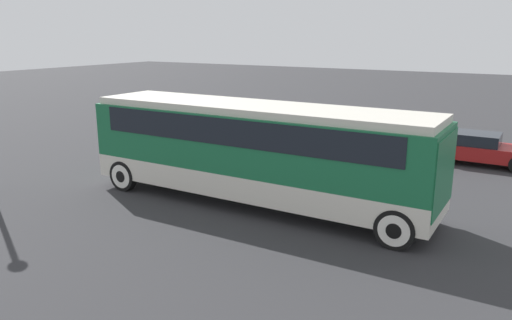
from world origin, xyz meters
TOP-DOWN VIEW (x-y plane):
  - ground_plane at (0.00, 0.00)m, footprint 120.00×120.00m
  - tour_bus at (0.10, -0.00)m, footprint 11.19×2.66m
  - parked_car_near at (-0.82, 7.86)m, footprint 4.36×1.94m
  - parked_car_mid at (5.06, 8.97)m, footprint 4.47×1.83m

SIDE VIEW (x-z plane):
  - ground_plane at x=0.00m, z-range 0.00..0.00m
  - parked_car_mid at x=5.06m, z-range 0.01..1.30m
  - parked_car_near at x=-0.82m, z-range 0.01..1.37m
  - tour_bus at x=0.10m, z-range 0.32..3.48m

